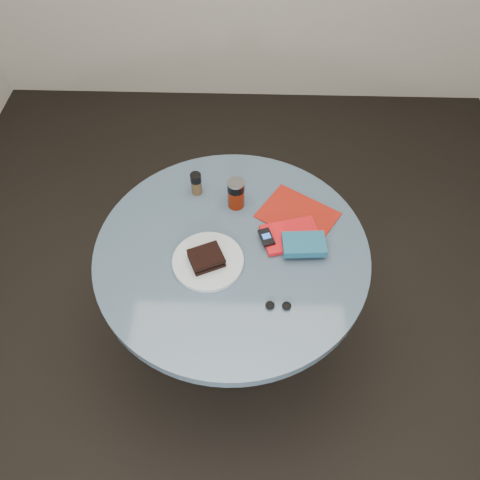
{
  "coord_description": "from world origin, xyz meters",
  "views": [
    {
      "loc": [
        0.06,
        -1.01,
        2.11
      ],
      "look_at": [
        0.03,
        0.0,
        0.8
      ],
      "focal_mm": 35.0,
      "sensor_mm": 36.0,
      "label": 1
    }
  ],
  "objects_px": {
    "pepper_grinder": "(196,184)",
    "novel": "(304,244)",
    "table": "(232,273)",
    "plate": "(208,261)",
    "soda_can": "(236,194)",
    "mp3_player": "(266,237)",
    "magazine": "(298,215)",
    "red_book": "(291,236)",
    "headphones": "(278,305)",
    "sandwich": "(206,258)"
  },
  "relations": [
    {
      "from": "pepper_grinder",
      "to": "red_book",
      "type": "bearing_deg",
      "value": -31.07
    },
    {
      "from": "soda_can",
      "to": "novel",
      "type": "relative_size",
      "value": 0.81
    },
    {
      "from": "soda_can",
      "to": "pepper_grinder",
      "type": "relative_size",
      "value": 1.26
    },
    {
      "from": "table",
      "to": "pepper_grinder",
      "type": "bearing_deg",
      "value": 118.66
    },
    {
      "from": "sandwich",
      "to": "red_book",
      "type": "xyz_separation_m",
      "value": [
        0.3,
        0.13,
        -0.02
      ]
    },
    {
      "from": "pepper_grinder",
      "to": "magazine",
      "type": "height_order",
      "value": "pepper_grinder"
    },
    {
      "from": "table",
      "to": "magazine",
      "type": "height_order",
      "value": "magazine"
    },
    {
      "from": "pepper_grinder",
      "to": "novel",
      "type": "distance_m",
      "value": 0.49
    },
    {
      "from": "soda_can",
      "to": "mp3_player",
      "type": "bearing_deg",
      "value": -57.12
    },
    {
      "from": "table",
      "to": "red_book",
      "type": "distance_m",
      "value": 0.28
    },
    {
      "from": "table",
      "to": "red_book",
      "type": "xyz_separation_m",
      "value": [
        0.21,
        0.05,
        0.18
      ]
    },
    {
      "from": "headphones",
      "to": "red_book",
      "type": "bearing_deg",
      "value": 80.0
    },
    {
      "from": "table",
      "to": "headphones",
      "type": "distance_m",
      "value": 0.34
    },
    {
      "from": "magazine",
      "to": "headphones",
      "type": "distance_m",
      "value": 0.41
    },
    {
      "from": "pepper_grinder",
      "to": "magazine",
      "type": "xyz_separation_m",
      "value": [
        0.4,
        -0.11,
        -0.05
      ]
    },
    {
      "from": "sandwich",
      "to": "novel",
      "type": "height_order",
      "value": "sandwich"
    },
    {
      "from": "red_book",
      "to": "headphones",
      "type": "distance_m",
      "value": 0.29
    },
    {
      "from": "magazine",
      "to": "mp3_player",
      "type": "bearing_deg",
      "value": -99.99
    },
    {
      "from": "plate",
      "to": "sandwich",
      "type": "xyz_separation_m",
      "value": [
        -0.0,
        -0.01,
        0.03
      ]
    },
    {
      "from": "sandwich",
      "to": "table",
      "type": "bearing_deg",
      "value": 40.27
    },
    {
      "from": "soda_can",
      "to": "novel",
      "type": "xyz_separation_m",
      "value": [
        0.25,
        -0.21,
        -0.03
      ]
    },
    {
      "from": "table",
      "to": "plate",
      "type": "distance_m",
      "value": 0.2
    },
    {
      "from": "sandwich",
      "to": "pepper_grinder",
      "type": "xyz_separation_m",
      "value": [
        -0.06,
        0.35,
        0.01
      ]
    },
    {
      "from": "novel",
      "to": "mp3_player",
      "type": "relative_size",
      "value": 1.79
    },
    {
      "from": "magazine",
      "to": "red_book",
      "type": "height_order",
      "value": "red_book"
    },
    {
      "from": "pepper_grinder",
      "to": "red_book",
      "type": "height_order",
      "value": "pepper_grinder"
    },
    {
      "from": "plate",
      "to": "pepper_grinder",
      "type": "xyz_separation_m",
      "value": [
        -0.07,
        0.34,
        0.04
      ]
    },
    {
      "from": "mp3_player",
      "to": "plate",
      "type": "bearing_deg",
      "value": -154.52
    },
    {
      "from": "table",
      "to": "mp3_player",
      "type": "distance_m",
      "value": 0.23
    },
    {
      "from": "plate",
      "to": "novel",
      "type": "bearing_deg",
      "value": 10.56
    },
    {
      "from": "sandwich",
      "to": "novel",
      "type": "distance_m",
      "value": 0.35
    },
    {
      "from": "pepper_grinder",
      "to": "red_book",
      "type": "distance_m",
      "value": 0.43
    },
    {
      "from": "table",
      "to": "mp3_player",
      "type": "relative_size",
      "value": 11.76
    },
    {
      "from": "table",
      "to": "magazine",
      "type": "distance_m",
      "value": 0.34
    },
    {
      "from": "red_book",
      "to": "headphones",
      "type": "bearing_deg",
      "value": -115.16
    },
    {
      "from": "sandwich",
      "to": "soda_can",
      "type": "distance_m",
      "value": 0.3
    },
    {
      "from": "table",
      "to": "headphones",
      "type": "bearing_deg",
      "value": -55.33
    },
    {
      "from": "pepper_grinder",
      "to": "plate",
      "type": "bearing_deg",
      "value": -78.63
    },
    {
      "from": "pepper_grinder",
      "to": "mp3_player",
      "type": "distance_m",
      "value": 0.36
    },
    {
      "from": "novel",
      "to": "headphones",
      "type": "relative_size",
      "value": 1.75
    },
    {
      "from": "mp3_player",
      "to": "sandwich",
      "type": "bearing_deg",
      "value": -153.47
    },
    {
      "from": "novel",
      "to": "red_book",
      "type": "bearing_deg",
      "value": 123.77
    },
    {
      "from": "magazine",
      "to": "red_book",
      "type": "relative_size",
      "value": 1.33
    },
    {
      "from": "novel",
      "to": "mp3_player",
      "type": "xyz_separation_m",
      "value": [
        -0.13,
        0.03,
        -0.01
      ]
    },
    {
      "from": "novel",
      "to": "pepper_grinder",
      "type": "bearing_deg",
      "value": 142.37
    },
    {
      "from": "plate",
      "to": "pepper_grinder",
      "type": "bearing_deg",
      "value": 101.37
    },
    {
      "from": "sandwich",
      "to": "magazine",
      "type": "xyz_separation_m",
      "value": [
        0.33,
        0.24,
        -0.03
      ]
    },
    {
      "from": "pepper_grinder",
      "to": "mp3_player",
      "type": "height_order",
      "value": "pepper_grinder"
    },
    {
      "from": "novel",
      "to": "headphones",
      "type": "height_order",
      "value": "novel"
    },
    {
      "from": "table",
      "to": "red_book",
      "type": "bearing_deg",
      "value": 14.01
    }
  ]
}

